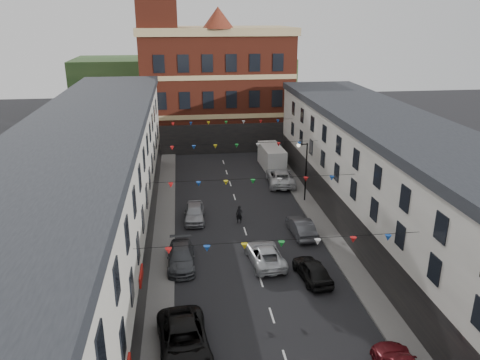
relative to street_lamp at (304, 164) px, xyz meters
name	(u,v)px	position (x,y,z in m)	size (l,w,h in m)	color
ground	(261,281)	(-6.55, -14.00, -3.90)	(160.00, 160.00, 0.00)	black
pavement_left	(162,272)	(-13.45, -12.00, -3.83)	(1.80, 64.00, 0.15)	#605E5B
pavement_right	(346,260)	(0.35, -12.00, -3.83)	(1.80, 64.00, 0.15)	#605E5B
terrace_left	(81,214)	(-18.33, -13.00, 1.44)	(8.40, 56.00, 10.70)	beige
terrace_right	(422,203)	(5.23, -13.00, 0.95)	(8.40, 56.00, 9.70)	silver
civic_building	(216,86)	(-6.55, 23.95, 4.23)	(20.60, 13.30, 18.50)	maroon
clock_tower	(158,36)	(-14.05, 21.00, 11.03)	(5.60, 5.60, 30.00)	maroon
distant_hill	(185,85)	(-10.55, 48.00, 1.10)	(40.00, 14.00, 10.00)	#294821
street_lamp	(304,164)	(0.00, 0.00, 0.00)	(1.10, 0.36, 6.00)	black
car_left_c	(184,341)	(-11.98, -20.78, -3.08)	(2.73, 5.91, 1.64)	black
car_left_d	(181,257)	(-12.05, -11.15, -3.19)	(2.00, 4.91, 1.42)	#42454A
car_left_e	(195,213)	(-10.77, -3.17, -3.15)	(1.79, 4.44, 1.51)	#989AA0
car_right_d	(312,270)	(-2.95, -14.24, -3.17)	(1.73, 4.30, 1.47)	black
car_right_e	(301,227)	(-1.98, -7.29, -3.17)	(1.56, 4.48, 1.48)	#484A4F
car_right_f	(280,177)	(-1.11, 5.22, -3.08)	(2.74, 5.94, 1.65)	silver
moving_car	(265,254)	(-5.82, -11.52, -3.20)	(2.34, 5.06, 1.41)	silver
white_van	(272,157)	(-0.95, 11.09, -2.59)	(2.29, 5.96, 2.63)	silver
pedestrian	(239,214)	(-6.83, -4.23, -3.09)	(0.59, 0.39, 1.63)	black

